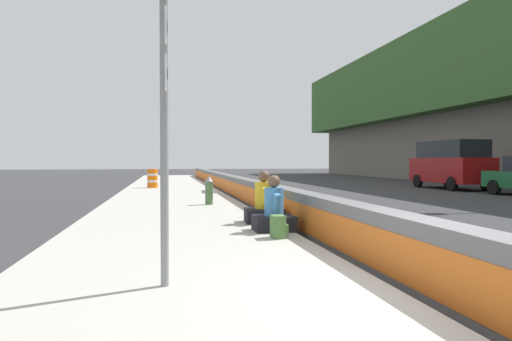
{
  "coord_description": "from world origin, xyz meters",
  "views": [
    {
      "loc": [
        -4.5,
        2.88,
        1.51
      ],
      "look_at": [
        8.51,
        0.34,
        1.23
      ],
      "focal_mm": 32.58,
      "sensor_mm": 36.0,
      "label": 1
    }
  ],
  "objects_px": {
    "seated_person_foreground": "(274,213)",
    "backpack": "(278,227)",
    "route_sign_post": "(165,94)",
    "fire_hydrant": "(209,190)",
    "parked_car_fourth": "(450,164)",
    "seated_person_middle": "(264,206)",
    "construction_barrel": "(153,178)"
  },
  "relations": [
    {
      "from": "parked_car_fourth",
      "to": "route_sign_post",
      "type": "bearing_deg",
      "value": 138.94
    },
    {
      "from": "fire_hydrant",
      "to": "construction_barrel",
      "type": "bearing_deg",
      "value": 11.72
    },
    {
      "from": "construction_barrel",
      "to": "route_sign_post",
      "type": "bearing_deg",
      "value": -178.04
    },
    {
      "from": "seated_person_middle",
      "to": "route_sign_post",
      "type": "bearing_deg",
      "value": 156.36
    },
    {
      "from": "seated_person_foreground",
      "to": "backpack",
      "type": "height_order",
      "value": "seated_person_foreground"
    },
    {
      "from": "parked_car_fourth",
      "to": "backpack",
      "type": "bearing_deg",
      "value": 137.82
    },
    {
      "from": "construction_barrel",
      "to": "parked_car_fourth",
      "type": "distance_m",
      "value": 15.7
    },
    {
      "from": "seated_person_foreground",
      "to": "parked_car_fourth",
      "type": "relative_size",
      "value": 0.21
    },
    {
      "from": "backpack",
      "to": "construction_barrel",
      "type": "bearing_deg",
      "value": 9.25
    },
    {
      "from": "route_sign_post",
      "to": "backpack",
      "type": "distance_m",
      "value": 3.94
    },
    {
      "from": "construction_barrel",
      "to": "parked_car_fourth",
      "type": "bearing_deg",
      "value": -96.5
    },
    {
      "from": "fire_hydrant",
      "to": "seated_person_middle",
      "type": "height_order",
      "value": "seated_person_middle"
    },
    {
      "from": "seated_person_foreground",
      "to": "parked_car_fourth",
      "type": "distance_m",
      "value": 18.64
    },
    {
      "from": "seated_person_foreground",
      "to": "backpack",
      "type": "bearing_deg",
      "value": 172.34
    },
    {
      "from": "route_sign_post",
      "to": "fire_hydrant",
      "type": "distance_m",
      "value": 9.59
    },
    {
      "from": "seated_person_foreground",
      "to": "fire_hydrant",
      "type": "bearing_deg",
      "value": 7.47
    },
    {
      "from": "seated_person_middle",
      "to": "construction_barrel",
      "type": "bearing_deg",
      "value": 11.27
    },
    {
      "from": "fire_hydrant",
      "to": "backpack",
      "type": "distance_m",
      "value": 6.55
    },
    {
      "from": "seated_person_middle",
      "to": "backpack",
      "type": "xyz_separation_m",
      "value": [
        -2.06,
        0.17,
        -0.17
      ]
    },
    {
      "from": "route_sign_post",
      "to": "parked_car_fourth",
      "type": "height_order",
      "value": "route_sign_post"
    },
    {
      "from": "route_sign_post",
      "to": "parked_car_fourth",
      "type": "relative_size",
      "value": 0.7
    },
    {
      "from": "seated_person_middle",
      "to": "construction_barrel",
      "type": "relative_size",
      "value": 1.21
    },
    {
      "from": "route_sign_post",
      "to": "seated_person_foreground",
      "type": "relative_size",
      "value": 3.31
    },
    {
      "from": "seated_person_foreground",
      "to": "construction_barrel",
      "type": "bearing_deg",
      "value": 10.15
    },
    {
      "from": "seated_person_middle",
      "to": "construction_barrel",
      "type": "height_order",
      "value": "seated_person_middle"
    },
    {
      "from": "route_sign_post",
      "to": "seated_person_middle",
      "type": "height_order",
      "value": "route_sign_post"
    },
    {
      "from": "fire_hydrant",
      "to": "construction_barrel",
      "type": "xyz_separation_m",
      "value": [
        9.57,
        1.99,
        0.03
      ]
    },
    {
      "from": "construction_barrel",
      "to": "parked_car_fourth",
      "type": "height_order",
      "value": "parked_car_fourth"
    },
    {
      "from": "fire_hydrant",
      "to": "parked_car_fourth",
      "type": "height_order",
      "value": "parked_car_fourth"
    },
    {
      "from": "route_sign_post",
      "to": "seated_person_foreground",
      "type": "distance_m",
      "value": 4.57
    },
    {
      "from": "seated_person_middle",
      "to": "backpack",
      "type": "distance_m",
      "value": 2.08
    },
    {
      "from": "parked_car_fourth",
      "to": "seated_person_middle",
      "type": "bearing_deg",
      "value": 133.75
    }
  ]
}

